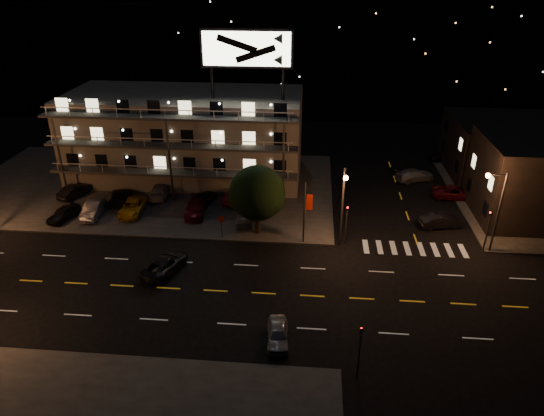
# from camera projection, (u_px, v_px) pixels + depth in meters

# --- Properties ---
(ground) EXTENTS (140.00, 140.00, 0.00)m
(ground) POSITION_uv_depth(u_px,v_px,m) (240.00, 292.00, 39.95)
(ground) COLOR black
(ground) RESTS_ON ground
(curb_nw) EXTENTS (44.00, 24.00, 0.15)m
(curb_nw) POSITION_uv_depth(u_px,v_px,m) (150.00, 186.00, 58.80)
(curb_nw) COLOR #31312F
(curb_nw) RESTS_ON ground
(curb_ne) EXTENTS (16.00, 24.00, 0.15)m
(curb_ne) POSITION_uv_depth(u_px,v_px,m) (525.00, 200.00, 55.35)
(curb_ne) COLOR #31312F
(curb_ne) RESTS_ON ground
(motel) EXTENTS (28.00, 13.80, 18.10)m
(motel) POSITION_uv_depth(u_px,v_px,m) (187.00, 135.00, 59.56)
(motel) COLOR gray
(motel) RESTS_ON ground
(side_bldg_back) EXTENTS (14.06, 12.00, 7.00)m
(side_bldg_back) POSITION_uv_depth(u_px,v_px,m) (507.00, 148.00, 60.92)
(side_bldg_back) COLOR black
(side_bldg_back) RESTS_ON ground
(hill_backdrop) EXTENTS (120.00, 25.00, 24.00)m
(hill_backdrop) POSITION_uv_depth(u_px,v_px,m) (259.00, 35.00, 96.36)
(hill_backdrop) COLOR black
(hill_backdrop) RESTS_ON ground
(streetlight_nc) EXTENTS (0.44, 1.92, 8.00)m
(streetlight_nc) POSITION_uv_depth(u_px,v_px,m) (343.00, 200.00, 44.11)
(streetlight_nc) COLOR #2D2D30
(streetlight_nc) RESTS_ON ground
(streetlight_ne) EXTENTS (1.92, 0.44, 8.00)m
(streetlight_ne) POSITION_uv_depth(u_px,v_px,m) (496.00, 204.00, 43.36)
(streetlight_ne) COLOR #2D2D30
(streetlight_ne) RESTS_ON ground
(signal_nw) EXTENTS (0.20, 0.27, 4.60)m
(signal_nw) POSITION_uv_depth(u_px,v_px,m) (346.00, 221.00, 45.64)
(signal_nw) COLOR #2D2D30
(signal_nw) RESTS_ON ground
(signal_sw) EXTENTS (0.20, 0.27, 4.60)m
(signal_sw) POSITION_uv_depth(u_px,v_px,m) (360.00, 348.00, 30.54)
(signal_sw) COLOR #2D2D30
(signal_sw) RESTS_ON ground
(signal_ne) EXTENTS (0.27, 0.20, 4.60)m
(signal_ne) POSITION_uv_depth(u_px,v_px,m) (488.00, 226.00, 44.63)
(signal_ne) COLOR #2D2D30
(signal_ne) RESTS_ON ground
(banner_north) EXTENTS (0.83, 0.16, 6.40)m
(banner_north) POSITION_uv_depth(u_px,v_px,m) (305.00, 211.00, 45.48)
(banner_north) COLOR #2D2D30
(banner_north) RESTS_ON ground
(stop_sign) EXTENTS (0.91, 0.11, 2.61)m
(stop_sign) POSITION_uv_depth(u_px,v_px,m) (221.00, 223.00, 47.04)
(stop_sign) COLOR #2D2D30
(stop_sign) RESTS_ON ground
(tree) EXTENTS (5.62, 5.41, 7.08)m
(tree) POSITION_uv_depth(u_px,v_px,m) (257.00, 194.00, 46.62)
(tree) COLOR black
(tree) RESTS_ON curb_nw
(lot_car_0) EXTENTS (2.68, 4.25, 1.35)m
(lot_car_0) POSITION_uv_depth(u_px,v_px,m) (64.00, 213.00, 50.78)
(lot_car_0) COLOR black
(lot_car_0) RESTS_ON curb_nw
(lot_car_1) EXTENTS (2.00, 4.67, 1.50)m
(lot_car_1) POSITION_uv_depth(u_px,v_px,m) (93.00, 209.00, 51.44)
(lot_car_1) COLOR gray
(lot_car_1) RESTS_ON curb_nw
(lot_car_2) EXTENTS (2.52, 5.02, 1.36)m
(lot_car_2) POSITION_uv_depth(u_px,v_px,m) (133.00, 207.00, 52.05)
(lot_car_2) COLOR gold
(lot_car_2) RESTS_ON curb_nw
(lot_car_3) EXTENTS (2.42, 5.00, 1.40)m
(lot_car_3) POSITION_uv_depth(u_px,v_px,m) (196.00, 208.00, 51.80)
(lot_car_3) COLOR #540C14
(lot_car_3) RESTS_ON curb_nw
(lot_car_4) EXTENTS (1.98, 4.52, 1.52)m
(lot_car_4) POSITION_uv_depth(u_px,v_px,m) (246.00, 215.00, 50.28)
(lot_car_4) COLOR gray
(lot_car_4) RESTS_ON curb_nw
(lot_car_5) EXTENTS (2.79, 4.57, 1.42)m
(lot_car_5) POSITION_uv_depth(u_px,v_px,m) (75.00, 190.00, 55.78)
(lot_car_5) COLOR black
(lot_car_5) RESTS_ON curb_nw
(lot_car_6) EXTENTS (3.06, 4.96, 1.28)m
(lot_car_6) POSITION_uv_depth(u_px,v_px,m) (120.00, 197.00, 54.50)
(lot_car_6) COLOR black
(lot_car_6) RESTS_ON curb_nw
(lot_car_7) EXTENTS (2.52, 5.24, 1.47)m
(lot_car_7) POSITION_uv_depth(u_px,v_px,m) (160.00, 190.00, 55.82)
(lot_car_7) COLOR gray
(lot_car_7) RESTS_ON curb_nw
(lot_car_8) EXTENTS (2.68, 4.48, 1.43)m
(lot_car_8) POSITION_uv_depth(u_px,v_px,m) (203.00, 198.00, 53.89)
(lot_car_8) COLOR black
(lot_car_8) RESTS_ON curb_nw
(lot_car_9) EXTENTS (3.34, 4.95, 1.54)m
(lot_car_9) POSITION_uv_depth(u_px,v_px,m) (239.00, 195.00, 54.50)
(lot_car_9) COLOR #540C14
(lot_car_9) RESTS_ON curb_nw
(side_car_0) EXTENTS (4.53, 2.36, 1.42)m
(side_car_0) POSITION_uv_depth(u_px,v_px,m) (441.00, 221.00, 49.51)
(side_car_0) COLOR black
(side_car_0) RESTS_ON ground
(side_car_1) EXTENTS (5.22, 2.61, 1.42)m
(side_car_1) POSITION_uv_depth(u_px,v_px,m) (455.00, 192.00, 55.67)
(side_car_1) COLOR #540C14
(side_car_1) RESTS_ON ground
(side_car_2) EXTENTS (5.39, 3.82, 1.45)m
(side_car_2) POSITION_uv_depth(u_px,v_px,m) (415.00, 175.00, 60.24)
(side_car_2) COLOR gray
(side_car_2) RESTS_ON ground
(side_car_3) EXTENTS (4.07, 2.07, 1.33)m
(side_car_3) POSITION_uv_depth(u_px,v_px,m) (444.00, 157.00, 66.15)
(side_car_3) COLOR black
(side_car_3) RESTS_ON ground
(road_car_east) EXTENTS (1.84, 3.86, 1.27)m
(road_car_east) POSITION_uv_depth(u_px,v_px,m) (278.00, 334.00, 34.51)
(road_car_east) COLOR gray
(road_car_east) RESTS_ON ground
(road_car_west) EXTENTS (3.76, 5.54, 1.41)m
(road_car_west) POSITION_uv_depth(u_px,v_px,m) (165.00, 264.00, 42.44)
(road_car_west) COLOR black
(road_car_west) RESTS_ON ground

